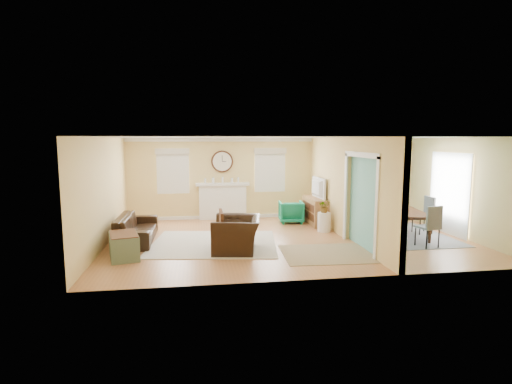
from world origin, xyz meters
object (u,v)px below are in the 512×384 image
green_chair (291,212)px  dining_table (401,223)px  eames_chair (237,234)px  credenza (316,211)px  sofa (136,228)px

green_chair → dining_table: (2.52, -2.02, 0.01)m
dining_table → green_chair: bearing=59.6°
eames_chair → credenza: credenza is taller
eames_chair → credenza: (2.66, 2.62, 0.01)m
eames_chair → credenza: 3.74m
eames_chair → green_chair: size_ratio=1.65×
eames_chair → green_chair: bearing=155.4°
dining_table → credenza: bearing=54.7°
eames_chair → green_chair: 3.51m
credenza → eames_chair: bearing=-135.4°
green_chair → dining_table: dining_table is taller
eames_chair → credenza: size_ratio=0.86×
sofa → eames_chair: size_ratio=1.85×
sofa → dining_table: dining_table is taller
sofa → dining_table: size_ratio=1.15×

